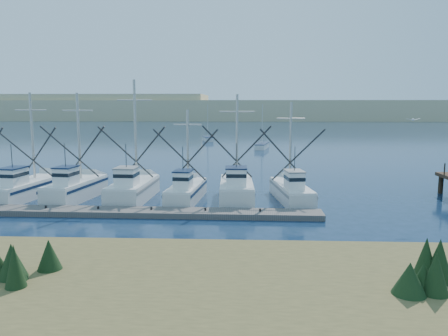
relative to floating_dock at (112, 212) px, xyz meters
The scene contains 8 objects.
ground 11.00m from the floating_dock, 32.84° to the right, with size 500.00×500.00×0.00m, color #0C2338.
shore_bank 16.02m from the floating_dock, 85.55° to the right, with size 40.00×10.00×1.60m, color #4C422D.
floating_dock is the anchor object (origin of this frame).
dune_ridge 204.30m from the floating_dock, 87.41° to the left, with size 360.00×60.00×10.00m, color tan.
trawler_fleet 5.03m from the floating_dock, 92.72° to the left, with size 30.73×8.96×10.22m.
sailboat_near 51.05m from the floating_dock, 75.09° to the left, with size 2.94×6.95×8.10m.
sailboat_far 65.20m from the floating_dock, 88.46° to the left, with size 2.87×5.67×8.10m.
flying_gull 23.37m from the floating_dock, ahead, with size 0.98×0.18×0.18m.
Camera 1 is at (0.54, -25.16, 8.13)m, focal length 35.00 mm.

